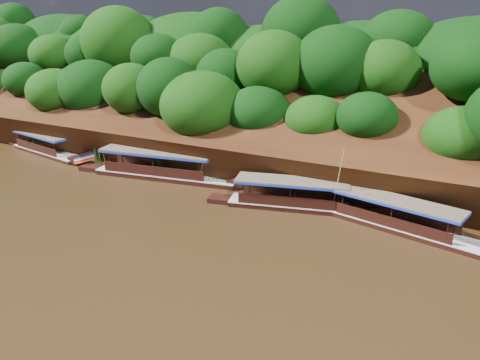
% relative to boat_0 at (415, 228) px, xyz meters
% --- Properties ---
extents(ground, '(160.00, 160.00, 0.00)m').
position_rel_boat_0_xyz_m(ground, '(-10.77, -7.14, -0.49)').
color(ground, black).
rests_on(ground, ground).
extents(riverbank, '(120.00, 30.06, 19.40)m').
position_rel_boat_0_xyz_m(riverbank, '(-10.78, 15.59, 1.40)').
color(riverbank, black).
rests_on(riverbank, ground).
extents(boat_0, '(13.46, 4.61, 5.94)m').
position_rel_boat_0_xyz_m(boat_0, '(0.00, 0.00, 0.00)').
color(boat_0, black).
rests_on(boat_0, ground).
extents(boat_1, '(13.10, 5.05, 5.78)m').
position_rel_boat_0_xyz_m(boat_1, '(-7.89, 0.82, 0.02)').
color(boat_1, black).
rests_on(boat_1, ground).
extents(boat_2, '(16.28, 4.70, 6.35)m').
position_rel_boat_0_xyz_m(boat_2, '(-21.05, 1.76, 0.08)').
color(boat_2, black).
rests_on(boat_2, ground).
extents(boat_3, '(12.50, 3.85, 2.63)m').
position_rel_boat_0_xyz_m(boat_3, '(-37.22, 1.95, 0.01)').
color(boat_3, black).
rests_on(boat_3, ground).
extents(reeds, '(51.57, 2.38, 2.19)m').
position_rel_boat_0_xyz_m(reeds, '(-14.30, 2.18, 0.42)').
color(reeds, '#245D17').
rests_on(reeds, ground).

